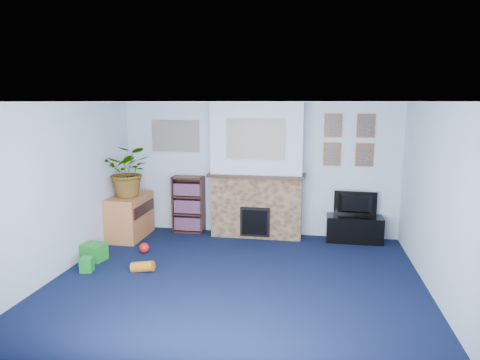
% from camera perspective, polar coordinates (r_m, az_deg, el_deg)
% --- Properties ---
extents(floor, '(5.00, 4.50, 0.01)m').
position_cam_1_polar(floor, '(5.96, -0.47, -13.36)').
color(floor, '#0E1636').
rests_on(floor, ground).
extents(ceiling, '(5.00, 4.50, 0.01)m').
position_cam_1_polar(ceiling, '(5.46, -0.51, 10.37)').
color(ceiling, white).
rests_on(ceiling, wall_back).
extents(wall_back, '(5.00, 0.04, 2.40)m').
position_cam_1_polar(wall_back, '(7.78, 2.46, 1.47)').
color(wall_back, silver).
rests_on(wall_back, ground).
extents(wall_front, '(5.00, 0.04, 2.40)m').
position_cam_1_polar(wall_front, '(3.48, -7.18, -9.81)').
color(wall_front, silver).
rests_on(wall_front, ground).
extents(wall_left, '(0.04, 4.50, 2.40)m').
position_cam_1_polar(wall_left, '(6.51, -22.69, -1.07)').
color(wall_left, silver).
rests_on(wall_left, ground).
extents(wall_right, '(0.04, 4.50, 2.40)m').
position_cam_1_polar(wall_right, '(5.71, 25.04, -2.74)').
color(wall_right, silver).
rests_on(wall_right, ground).
extents(chimney_breast, '(1.72, 0.50, 2.40)m').
position_cam_1_polar(chimney_breast, '(7.58, 2.26, 1.11)').
color(chimney_breast, brown).
rests_on(chimney_breast, ground).
extents(collage_main, '(1.00, 0.03, 0.68)m').
position_cam_1_polar(collage_main, '(7.30, 2.08, 5.48)').
color(collage_main, gray).
rests_on(collage_main, chimney_breast).
extents(collage_left, '(0.90, 0.03, 0.58)m').
position_cam_1_polar(collage_left, '(8.04, -8.60, 5.81)').
color(collage_left, gray).
rests_on(collage_left, wall_back).
extents(portrait_tl, '(0.30, 0.03, 0.40)m').
position_cam_1_polar(portrait_tl, '(7.62, 12.30, 7.11)').
color(portrait_tl, brown).
rests_on(portrait_tl, wall_back).
extents(portrait_tr, '(0.30, 0.03, 0.40)m').
position_cam_1_polar(portrait_tr, '(7.67, 16.44, 6.94)').
color(portrait_tr, brown).
rests_on(portrait_tr, wall_back).
extents(portrait_bl, '(0.30, 0.03, 0.40)m').
position_cam_1_polar(portrait_bl, '(7.67, 12.16, 3.38)').
color(portrait_bl, brown).
rests_on(portrait_bl, wall_back).
extents(portrait_br, '(0.30, 0.03, 0.40)m').
position_cam_1_polar(portrait_br, '(7.71, 16.25, 3.23)').
color(portrait_br, brown).
rests_on(portrait_br, wall_back).
extents(tv_stand, '(0.96, 0.40, 0.45)m').
position_cam_1_polar(tv_stand, '(7.75, 14.98, -6.30)').
color(tv_stand, black).
rests_on(tv_stand, ground).
extents(television, '(0.73, 0.14, 0.42)m').
position_cam_1_polar(television, '(7.66, 15.12, -3.12)').
color(television, black).
rests_on(television, tv_stand).
extents(bookshelf, '(0.58, 0.28, 1.05)m').
position_cam_1_polar(bookshelf, '(8.04, -6.85, -3.38)').
color(bookshelf, '#331B12').
rests_on(bookshelf, ground).
extents(sideboard, '(0.55, 0.98, 0.76)m').
position_cam_1_polar(sideboard, '(7.95, -14.50, -4.93)').
color(sideboard, '#BE703D').
rests_on(sideboard, ground).
extents(potted_plant, '(0.91, 0.82, 0.90)m').
position_cam_1_polar(potted_plant, '(7.71, -14.61, 1.17)').
color(potted_plant, '#26661E').
rests_on(potted_plant, sideboard).
extents(mantel_clock, '(0.09, 0.06, 0.13)m').
position_cam_1_polar(mantel_clock, '(7.54, 1.81, 1.34)').
color(mantel_clock, gold).
rests_on(mantel_clock, chimney_breast).
extents(mantel_candle, '(0.05, 0.05, 0.18)m').
position_cam_1_polar(mantel_candle, '(7.49, 4.80, 1.33)').
color(mantel_candle, '#B2BFC6').
rests_on(mantel_candle, chimney_breast).
extents(mantel_teddy, '(0.14, 0.14, 0.14)m').
position_cam_1_polar(mantel_teddy, '(7.64, -2.37, 1.42)').
color(mantel_teddy, gray).
rests_on(mantel_teddy, chimney_breast).
extents(mantel_can, '(0.06, 0.06, 0.11)m').
position_cam_1_polar(mantel_can, '(7.48, 7.29, 1.11)').
color(mantel_can, '#198C26').
rests_on(mantel_can, chimney_breast).
extents(green_crate, '(0.37, 0.32, 0.26)m').
position_cam_1_polar(green_crate, '(7.03, -18.86, -8.98)').
color(green_crate, '#198C26').
rests_on(green_crate, ground).
extents(toy_ball, '(0.16, 0.16, 0.16)m').
position_cam_1_polar(toy_ball, '(7.15, -12.65, -8.75)').
color(toy_ball, red).
rests_on(toy_ball, ground).
extents(toy_block, '(0.20, 0.20, 0.21)m').
position_cam_1_polar(toy_block, '(6.62, -19.75, -10.51)').
color(toy_block, '#198C26').
rests_on(toy_block, ground).
extents(toy_tube, '(0.34, 0.15, 0.20)m').
position_cam_1_polar(toy_tube, '(6.41, -12.85, -11.21)').
color(toy_tube, orange).
rests_on(toy_tube, ground).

